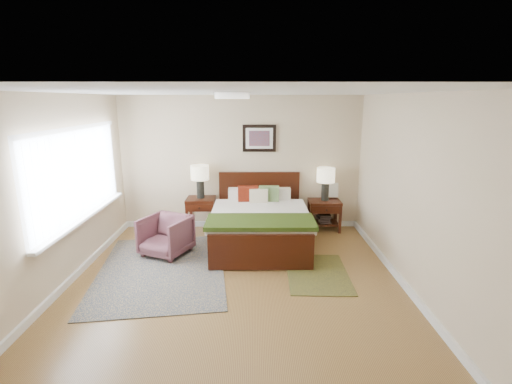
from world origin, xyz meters
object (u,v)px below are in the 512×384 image
Objects in this scene: bed at (260,217)px; nightstand_left at (201,205)px; rug_persian at (162,269)px; armchair at (166,236)px; lamp_left at (200,176)px; lamp_right at (326,178)px; nightstand_right at (324,212)px.

bed reaches higher than nightstand_left.
bed is 0.79× the size of rug_persian.
nightstand_left is at bearing 94.48° from armchair.
lamp_left is at bearing 70.78° from rug_persian.
armchair is (-1.50, -0.39, -0.18)m from bed.
lamp_right is (1.23, 0.75, 0.51)m from bed.
lamp_left is 1.00× the size of lamp_right.
rug_persian is (-2.67, -1.68, -0.35)m from nightstand_right.
bed is 1.56m from armchair.
lamp_right is at bearing 47.22° from armchair.
nightstand_left reaches higher than armchair.
bed is at bearing -33.49° from nightstand_left.
rug_persian is at bearing -147.83° from nightstand_right.
bed is 1.44m from lamp_left.
nightstand_left is at bearing -90.00° from lamp_left.
nightstand_left reaches higher than nightstand_right.
bed is 3.25× the size of lamp_right.
rug_persian is (-0.35, -1.69, -1.05)m from lamp_left.
bed is at bearing -149.14° from nightstand_right.
nightstand_right is (2.32, 0.01, -0.15)m from nightstand_left.
lamp_right reaches higher than nightstand_right.
lamp_right reaches higher than armchair.
armchair is at bearing -109.74° from lamp_left.
nightstand_left is 2.32m from nightstand_right.
rug_persian is (-2.67, -1.69, -1.00)m from lamp_right.
lamp_right is (2.32, 0.00, -0.05)m from lamp_left.
bed is 1.80m from rug_persian.
bed is 1.52m from lamp_right.
lamp_left reaches higher than nightstand_right.
lamp_left is 0.88× the size of armchair.
lamp_left reaches higher than bed.
nightstand_left is 0.55m from lamp_left.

